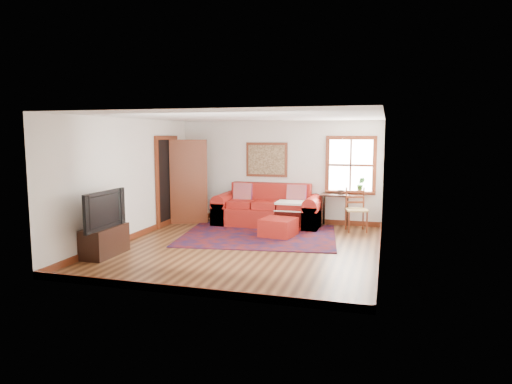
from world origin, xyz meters
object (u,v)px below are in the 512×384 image
(ladder_back_chair, at_px, (356,208))
(media_cabinet, at_px, (105,241))
(red_ottoman, at_px, (278,227))
(side_table, at_px, (335,199))
(red_leather_sofa, at_px, (268,212))

(ladder_back_chair, relative_size, media_cabinet, 1.02)
(red_ottoman, xyz_separation_m, side_table, (1.04, 1.40, 0.46))
(ladder_back_chair, bearing_deg, red_leather_sofa, 177.27)
(red_ottoman, xyz_separation_m, ladder_back_chair, (1.55, 1.05, 0.34))
(red_ottoman, xyz_separation_m, media_cabinet, (-2.65, -2.37, 0.07))
(red_leather_sofa, xyz_separation_m, red_ottoman, (0.53, -1.15, -0.13))
(red_ottoman, relative_size, side_table, 0.87)
(ladder_back_chair, bearing_deg, media_cabinet, -140.87)
(red_ottoman, bearing_deg, ladder_back_chair, 43.61)
(red_leather_sofa, xyz_separation_m, side_table, (1.57, 0.25, 0.33))
(side_table, height_order, media_cabinet, side_table)
(side_table, xyz_separation_m, ladder_back_chair, (0.51, -0.35, -0.13))
(side_table, relative_size, ladder_back_chair, 0.80)
(ladder_back_chair, bearing_deg, red_ottoman, -145.91)
(side_table, bearing_deg, red_ottoman, -126.70)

